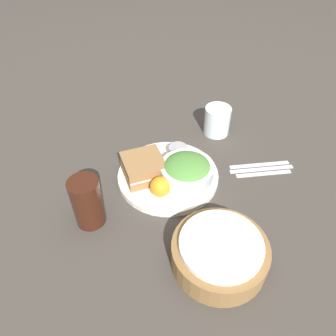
% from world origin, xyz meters
% --- Properties ---
extents(ground_plane, '(4.00, 4.00, 0.00)m').
position_xyz_m(ground_plane, '(0.00, 0.00, 0.00)').
color(ground_plane, '#3D3833').
extents(plate, '(0.27, 0.27, 0.02)m').
position_xyz_m(plate, '(0.00, 0.00, 0.01)').
color(plate, white).
rests_on(plate, ground_plane).
extents(sandwich, '(0.12, 0.12, 0.05)m').
position_xyz_m(sandwich, '(0.06, 0.00, 0.04)').
color(sandwich, olive).
rests_on(sandwich, plate).
extents(salad_bowl, '(0.14, 0.14, 0.07)m').
position_xyz_m(salad_bowl, '(-0.05, 0.03, 0.05)').
color(salad_bowl, silver).
rests_on(salad_bowl, plate).
extents(dressing_cup, '(0.05, 0.05, 0.03)m').
position_xyz_m(dressing_cup, '(-0.03, -0.07, 0.03)').
color(dressing_cup, '#99999E').
rests_on(dressing_cup, plate).
extents(orange_wedge, '(0.05, 0.05, 0.05)m').
position_xyz_m(orange_wedge, '(0.03, 0.07, 0.04)').
color(orange_wedge, orange).
rests_on(orange_wedge, plate).
extents(drink_glass, '(0.07, 0.07, 0.13)m').
position_xyz_m(drink_glass, '(0.19, 0.12, 0.06)').
color(drink_glass, '#38190F').
rests_on(drink_glass, ground_plane).
extents(bread_basket, '(0.20, 0.20, 0.07)m').
position_xyz_m(bread_basket, '(-0.08, 0.26, 0.03)').
color(bread_basket, olive).
rests_on(bread_basket, ground_plane).
extents(fork, '(0.17, 0.02, 0.01)m').
position_xyz_m(fork, '(-0.26, -0.03, 0.00)').
color(fork, silver).
rests_on(fork, ground_plane).
extents(knife, '(0.18, 0.02, 0.01)m').
position_xyz_m(knife, '(-0.26, -0.01, 0.00)').
color(knife, silver).
rests_on(knife, ground_plane).
extents(spoon, '(0.15, 0.02, 0.01)m').
position_xyz_m(spoon, '(-0.26, 0.01, 0.00)').
color(spoon, silver).
rests_on(spoon, ground_plane).
extents(water_glass, '(0.08, 0.08, 0.09)m').
position_xyz_m(water_glass, '(-0.17, -0.19, 0.04)').
color(water_glass, silver).
rests_on(water_glass, ground_plane).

